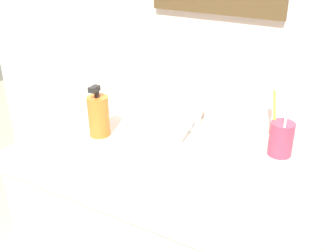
{
  "coord_description": "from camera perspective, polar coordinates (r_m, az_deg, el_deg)",
  "views": [
    {
      "loc": [
        0.49,
        -0.88,
        1.44
      ],
      "look_at": [
        -0.01,
        0.0,
        0.94
      ],
      "focal_mm": 42.92,
      "sensor_mm": 36.0,
      "label": 1
    }
  ],
  "objects": [
    {
      "name": "toothbrush_white",
      "position": [
        1.14,
        16.3,
        0.66
      ],
      "size": [
        0.01,
        0.02,
        0.2
      ],
      "color": "white",
      "rests_on": "toothbrush_cup"
    },
    {
      "name": "tiled_wall_back",
      "position": [
        1.3,
        7.28,
        15.54
      ],
      "size": [
        2.11,
        0.04,
        2.4
      ],
      "primitive_type": "cube",
      "color": "beige",
      "rests_on": "ground"
    },
    {
      "name": "sink_basin",
      "position": [
        1.17,
        -0.72,
        -6.57
      ],
      "size": [
        0.41,
        0.41,
        0.13
      ],
      "color": "white",
      "rests_on": "vanity_counter"
    },
    {
      "name": "soap_dispenser",
      "position": [
        1.27,
        -9.78,
        1.5
      ],
      "size": [
        0.07,
        0.07,
        0.17
      ],
      "color": "orange",
      "rests_on": "vanity_counter"
    },
    {
      "name": "toothbrush_cup",
      "position": [
        1.19,
        15.77,
        -1.77
      ],
      "size": [
        0.07,
        0.07,
        0.1
      ],
      "primitive_type": "cylinder",
      "color": "#D8334C",
      "rests_on": "vanity_counter"
    },
    {
      "name": "toothbrush_yellow",
      "position": [
        1.18,
        14.88,
        1.84
      ],
      "size": [
        0.04,
        0.02,
        0.21
      ],
      "color": "yellow",
      "rests_on": "toothbrush_cup"
    },
    {
      "name": "faucet",
      "position": [
        1.28,
        3.5,
        0.78
      ],
      "size": [
        0.02,
        0.16,
        0.09
      ],
      "color": "silver",
      "rests_on": "sink_basin"
    }
  ]
}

